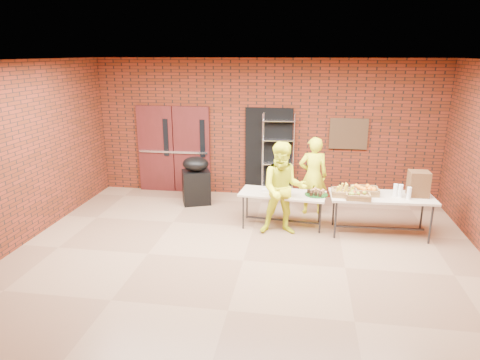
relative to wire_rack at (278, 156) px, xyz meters
name	(u,v)px	position (x,y,z in m)	size (l,w,h in m)	color
room	(243,167)	(-0.33, -3.32, 0.60)	(8.08, 7.08, 3.28)	#866348
double_doors	(174,149)	(-2.53, 0.12, 0.06)	(1.78, 0.12, 2.10)	#481414
dark_doorway	(269,153)	(-0.23, 0.14, 0.05)	(1.10, 0.06, 2.10)	black
bronze_plaque	(348,134)	(1.57, 0.13, 0.55)	(0.85, 0.04, 0.70)	#3A2717
wire_rack	(278,156)	(0.00, 0.00, 0.00)	(0.73, 0.24, 2.00)	silver
table_left	(282,196)	(0.21, -1.71, -0.37)	(1.72, 0.86, 0.68)	beige
table_right	(381,199)	(2.05, -1.86, -0.29)	(1.90, 0.86, 0.77)	beige
basket_bananas	(345,192)	(1.36, -1.96, -0.17)	(0.46, 0.36, 0.14)	olive
basket_oranges	(365,191)	(1.74, -1.81, -0.16)	(0.50, 0.39, 0.15)	olive
basket_apples	(358,195)	(1.58, -2.10, -0.17)	(0.44, 0.34, 0.14)	olive
muffin_tray	(316,192)	(0.86, -1.73, -0.27)	(0.44, 0.44, 0.11)	#114315
napkin_box	(266,190)	(-0.12, -1.68, -0.29)	(0.17, 0.11, 0.06)	white
coffee_dispenser	(418,184)	(2.69, -1.78, 0.01)	(0.36, 0.32, 0.47)	brown
cup_stack_front	(400,191)	(2.35, -1.92, -0.11)	(0.08, 0.08, 0.24)	white
cup_stack_mid	(409,193)	(2.49, -2.00, -0.11)	(0.08, 0.08, 0.23)	white
cup_stack_back	(395,190)	(2.28, -1.86, -0.11)	(0.08, 0.08, 0.23)	white
covered_grill	(196,180)	(-1.79, -0.69, -0.45)	(0.74, 0.68, 1.09)	black
volunteer_woman	(313,176)	(0.80, -0.92, -0.17)	(0.60, 0.40, 1.66)	yellow
volunteer_man	(283,189)	(0.24, -2.08, -0.11)	(0.86, 0.67, 1.77)	yellow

